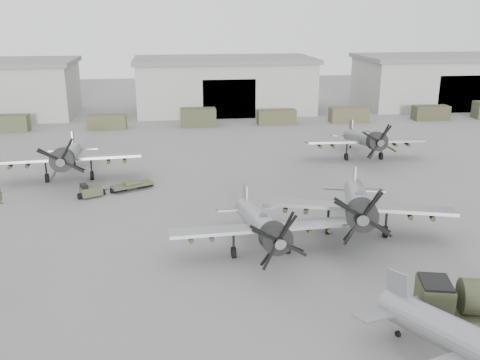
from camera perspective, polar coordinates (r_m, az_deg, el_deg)
The scene contains 15 objects.
ground at distance 31.78m, azimuth 11.02°, elevation -12.61°, with size 220.00×220.00×0.00m, color slate.
hangar_center at distance 89.09m, azimuth -1.68°, elevation 10.16°, with size 29.00×14.80×8.70m.
hangar_right at distance 100.54m, azimuth 20.74°, elevation 9.90°, with size 29.00×14.80×8.70m.
support_truck_1 at distance 80.27m, azimuth -23.54°, elevation 5.55°, with size 5.55×2.20×2.25m, color #454A31.
support_truck_2 at distance 77.75m, azimuth -14.00°, elevation 6.04°, with size 5.26×2.20×2.00m, color #494A30.
support_truck_3 at distance 77.37m, azimuth -4.46°, elevation 6.68°, with size 4.98×2.20×2.60m, color #3E412A.
support_truck_4 at distance 78.91m, azimuth 3.91°, elevation 6.73°, with size 5.58×2.20×2.11m, color #46462E.
support_truck_5 at distance 81.82m, azimuth 11.52°, elevation 6.84°, with size 5.70×2.20×2.23m, color #4A4A30.
support_truck_6 at distance 86.95m, azimuth 19.67°, elevation 6.77°, with size 5.38×2.20×2.15m, color #3D3D28.
aircraft_mid_1 at distance 35.63m, azimuth 2.32°, elevation -4.81°, with size 12.40×11.16×4.96m.
aircraft_mid_2 at distance 39.63m, azimuth 12.49°, elevation -2.47°, with size 13.82×12.44×5.53m.
aircraft_far_0 at distance 53.98m, azimuth -17.93°, elevation 2.47°, with size 14.04×12.64×5.60m.
aircraft_far_1 at distance 60.57m, azimuth 13.22°, elevation 4.27°, with size 13.08×11.77×5.22m.
tug_trailer at distance 49.72m, azimuth -14.00°, elevation -0.92°, with size 6.55×3.94×1.34m.
ground_crew at distance 50.22m, azimuth -24.21°, elevation -1.46°, with size 0.57×0.37×1.56m, color #3F3E29.
Camera 1 is at (-9.57, -25.87, 15.78)m, focal length 40.00 mm.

